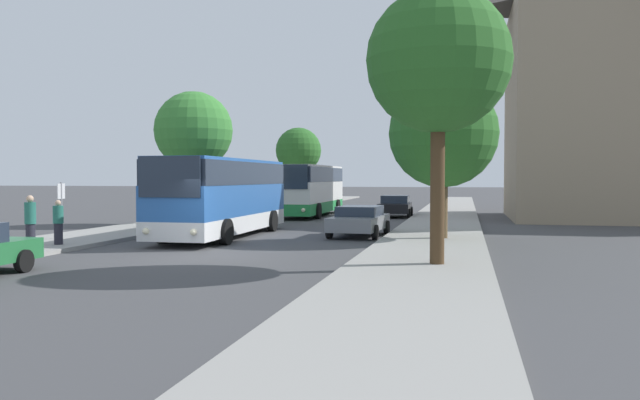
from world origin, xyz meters
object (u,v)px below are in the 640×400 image
Objects in this scene: bus_front at (223,196)px; parked_car_right_near at (359,220)px; bus_middle at (309,189)px; tree_left_far at (194,131)px; parked_car_right_far at (395,206)px; bus_stop_sign at (61,204)px; tree_right_mid at (438,62)px; tree_left_near at (298,151)px; pedestrian_waiting_far at (58,222)px; tree_right_near at (443,133)px; pedestrian_waiting_near at (30,222)px.

parked_car_right_near is (5.68, 1.59, -1.07)m from bus_front.
bus_middle is 1.50× the size of tree_left_far.
bus_front is 6.00m from parked_car_right_near.
bus_stop_sign is (-10.99, -18.88, 0.80)m from parked_car_right_far.
bus_stop_sign is at bearing -145.75° from bus_front.
parked_car_right_far is at bearing 99.21° from tree_right_mid.
bus_stop_sign is at bearing -91.35° from tree_left_near.
tree_left_near is 0.90× the size of tree_right_mid.
pedestrian_waiting_far is 34.75m from tree_left_near.
tree_left_far is (-9.71, 4.31, 4.34)m from parked_car_right_near.
tree_left_near is (-4.49, 13.87, 3.18)m from bus_middle.
pedestrian_waiting_far is (-9.74, -7.11, 0.24)m from parked_car_right_near.
parked_car_right_near is at bearing -23.94° from tree_left_far.
tree_left_near reaches higher than tree_right_near.
bus_front is at bearing -55.70° from tree_left_far.
tree_left_far reaches higher than pedestrian_waiting_near.
bus_stop_sign reaches higher than pedestrian_waiting_near.
pedestrian_waiting_far is at bearing -157.21° from tree_right_near.
tree_right_near is (9.29, 0.09, 2.53)m from bus_front.
tree_right_near reaches higher than bus_middle.
tree_left_far is 1.11× the size of tree_right_near.
pedestrian_waiting_far is at bearing -90.17° from tree_left_far.
tree_left_far is at bearing 156.41° from tree_right_near.
parked_car_right_near is 5.31m from tree_right_near.
tree_left_near is at bearing 91.13° from tree_left_far.
tree_right_mid is (9.41, -7.50, 3.97)m from bus_front.
parked_car_right_far is (0.05, 13.61, 0.03)m from parked_car_right_near.
parked_car_right_near is 0.69× the size of tree_right_near.
bus_middle is 5.81× the size of pedestrian_waiting_near.
tree_left_far is (1.23, 9.58, 3.51)m from bus_stop_sign.
pedestrian_waiting_far is at bearing 63.08° from parked_car_right_far.
tree_left_near is at bearing 107.36° from bus_middle.
parked_car_right_far is 0.60× the size of tree_left_near.
parked_car_right_far is at bearing 103.24° from tree_right_near.
bus_stop_sign is 1.22× the size of pedestrian_waiting_near.
pedestrian_waiting_far reaches higher than parked_car_right_near.
parked_car_right_near is 0.57× the size of tree_right_mid.
tree_left_near is 0.98× the size of tree_left_far.
parked_car_right_far is 0.65× the size of tree_right_near.
tree_right_near is at bearing 160.42° from parked_car_right_near.
tree_left_far is (0.45, -23.09, 0.07)m from tree_left_near.
bus_middle reaches higher than parked_car_right_near.
bus_front reaches higher than parked_car_right_near.
bus_middle is at bearing 74.36° from bus_stop_sign.
pedestrian_waiting_far is (1.19, -1.84, -0.59)m from bus_stop_sign.
bus_middle reaches higher than pedestrian_waiting_far.
parked_car_right_near is (5.67, -13.53, -1.08)m from bus_middle.
bus_middle is at bearing 66.36° from tree_left_far.
bus_stop_sign is (-5.26, -18.80, -0.25)m from bus_middle.
tree_right_mid is (13.47, -1.98, 4.80)m from pedestrian_waiting_far.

